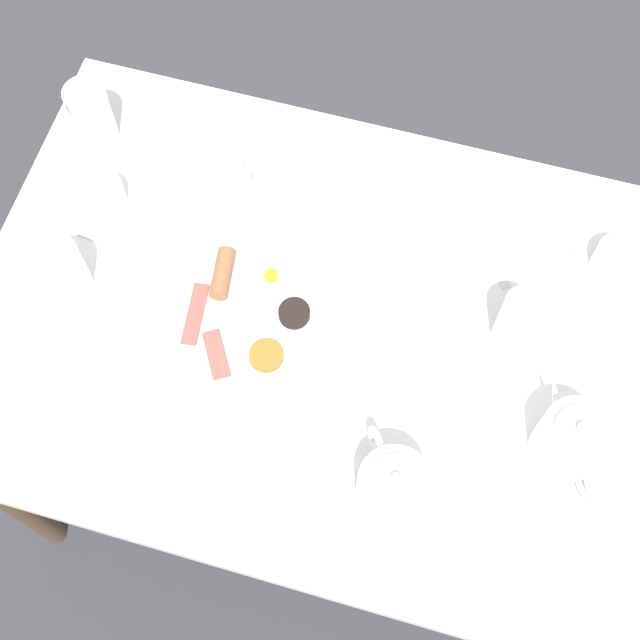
% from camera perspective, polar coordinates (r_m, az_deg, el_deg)
% --- Properties ---
extents(ground_plane, '(8.00, 8.00, 0.00)m').
position_cam_1_polar(ground_plane, '(2.13, 0.00, -8.15)').
color(ground_plane, '#333338').
extents(table, '(0.81, 1.14, 0.72)m').
position_cam_1_polar(table, '(1.51, 0.00, -1.44)').
color(table, white).
rests_on(table, ground_plane).
extents(breakfast_plate, '(0.31, 0.31, 0.04)m').
position_cam_1_polar(breakfast_plate, '(1.45, -4.80, 0.31)').
color(breakfast_plate, white).
rests_on(breakfast_plate, table).
extents(teapot_near, '(0.17, 0.12, 0.13)m').
position_cam_1_polar(teapot_near, '(1.31, 4.66, -10.67)').
color(teapot_near, white).
rests_on(teapot_near, table).
extents(teapot_far, '(0.18, 0.11, 0.13)m').
position_cam_1_polar(teapot_far, '(1.37, 15.82, -7.49)').
color(teapot_far, white).
rests_on(teapot_far, table).
extents(teacup_with_saucer_left, '(0.15, 0.15, 0.06)m').
position_cam_1_polar(teacup_with_saucer_left, '(1.57, -13.78, 7.67)').
color(teacup_with_saucer_left, white).
rests_on(teacup_with_saucer_left, table).
extents(teacup_with_saucer_right, '(0.15, 0.15, 0.06)m').
position_cam_1_polar(teacup_with_saucer_right, '(1.54, 18.41, 3.52)').
color(teacup_with_saucer_right, white).
rests_on(teacup_with_saucer_right, table).
extents(water_glass_tall, '(0.07, 0.07, 0.12)m').
position_cam_1_polar(water_glass_tall, '(1.63, -14.41, 12.60)').
color(water_glass_tall, white).
rests_on(water_glass_tall, table).
extents(water_glass_short, '(0.07, 0.07, 0.12)m').
position_cam_1_polar(water_glass_short, '(1.41, 12.68, -0.16)').
color(water_glass_short, white).
rests_on(water_glass_short, table).
extents(wine_glass_spare, '(0.07, 0.07, 0.11)m').
position_cam_1_polar(wine_glass_spare, '(1.48, -16.08, 3.06)').
color(wine_glass_spare, white).
rests_on(wine_glass_spare, table).
extents(creamer_jug, '(0.08, 0.06, 0.06)m').
position_cam_1_polar(creamer_jug, '(1.54, -5.55, 8.68)').
color(creamer_jug, white).
rests_on(creamer_jug, table).
extents(fork_by_plate, '(0.15, 0.12, 0.00)m').
position_cam_1_polar(fork_by_plate, '(1.53, 3.03, 5.95)').
color(fork_by_plate, silver).
rests_on(fork_by_plate, table).
extents(knife_by_plate, '(0.20, 0.05, 0.00)m').
position_cam_1_polar(knife_by_plate, '(1.44, -15.72, -6.05)').
color(knife_by_plate, silver).
rests_on(knife_by_plate, table).
extents(spoon_for_tea, '(0.15, 0.03, 0.00)m').
position_cam_1_polar(spoon_for_tea, '(1.38, -9.21, -9.82)').
color(spoon_for_tea, silver).
rests_on(spoon_for_tea, table).
extents(fork_spare, '(0.13, 0.12, 0.00)m').
position_cam_1_polar(fork_spare, '(1.53, 10.34, 4.48)').
color(fork_spare, silver).
rests_on(fork_spare, table).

